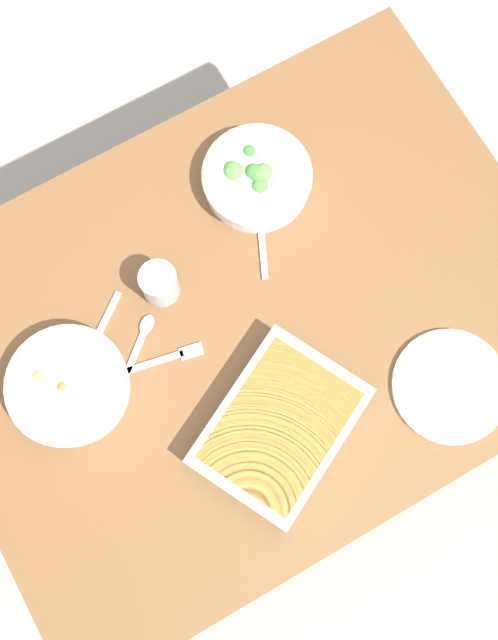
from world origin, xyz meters
TOP-DOWN VIEW (x-y plane):
  - ground_plane at (0.00, 0.00)m, footprint 6.00×6.00m
  - dining_table at (0.00, 0.00)m, footprint 1.20×0.90m
  - stew_bowl at (-0.36, 0.05)m, footprint 0.23×0.23m
  - broccoli_bowl at (0.15, 0.24)m, footprint 0.22×0.22m
  - baking_dish at (-0.05, -0.21)m, footprint 0.37×0.33m
  - drink_cup at (-0.12, 0.14)m, footprint 0.07×0.07m
  - side_plate at (0.27, -0.30)m, footprint 0.22×0.22m
  - spoon_by_stew at (-0.28, 0.10)m, footprint 0.15×0.12m
  - spoon_by_broccoli at (0.12, 0.16)m, footprint 0.09×0.17m
  - spoon_spare at (-0.21, 0.06)m, footprint 0.15×0.13m
  - fork_on_table at (-0.18, 0.01)m, footprint 0.18×0.05m

SIDE VIEW (x-z plane):
  - ground_plane at x=0.00m, z-range 0.00..0.00m
  - dining_table at x=0.00m, z-range 0.28..1.02m
  - fork_on_table at x=-0.18m, z-range 0.74..0.75m
  - spoon_by_stew at x=-0.28m, z-range 0.74..0.75m
  - spoon_by_broccoli at x=0.12m, z-range 0.74..0.75m
  - spoon_spare at x=-0.21m, z-range 0.74..0.75m
  - side_plate at x=0.27m, z-range 0.74..0.75m
  - broccoli_bowl at x=0.15m, z-range 0.74..0.80m
  - stew_bowl at x=-0.36m, z-range 0.74..0.80m
  - baking_dish at x=-0.05m, z-range 0.74..0.80m
  - drink_cup at x=-0.12m, z-range 0.74..0.82m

